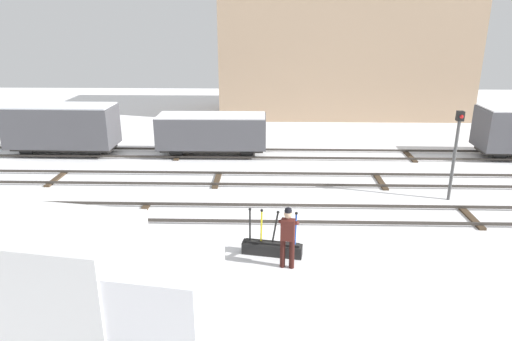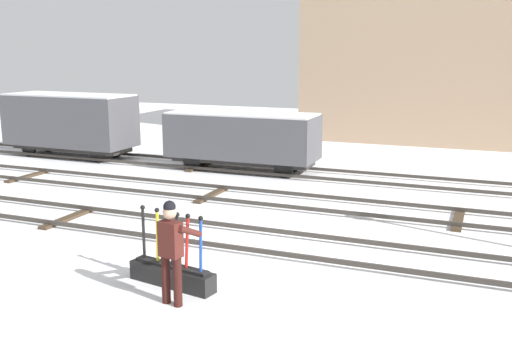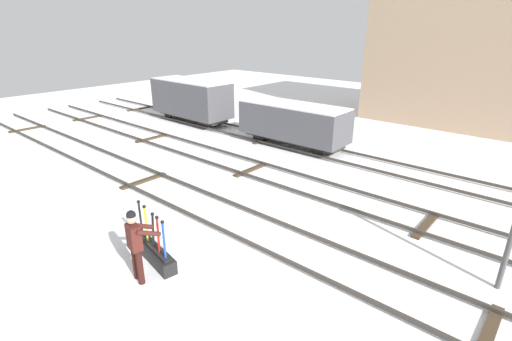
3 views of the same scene
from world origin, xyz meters
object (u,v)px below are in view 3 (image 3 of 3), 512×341
Objects in this scene: switch_lever_frame at (154,252)px; freight_car_near_switch at (191,99)px; rail_worker at (136,241)px; freight_car_mid_siding at (293,122)px.

freight_car_near_switch reaches higher than switch_lever_frame.
freight_car_near_switch is at bearing 145.39° from rail_worker.
switch_lever_frame is at bearing -74.35° from freight_car_mid_siding.
freight_car_near_switch reaches higher than rail_worker.
rail_worker is at bearing -48.77° from switch_lever_frame.
freight_car_mid_siding is (-2.98, 10.19, 0.98)m from switch_lever_frame.
switch_lever_frame is at bearing 131.23° from rail_worker.
rail_worker is (0.42, -0.70, 0.80)m from switch_lever_frame.
rail_worker reaches higher than switch_lever_frame.
freight_car_mid_siding is at bearing 0.97° from freight_car_near_switch.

